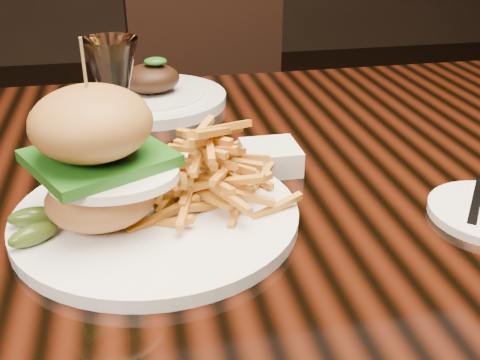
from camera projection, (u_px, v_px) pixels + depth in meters
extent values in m
cube|color=black|center=(242.00, 187.00, 0.74)|extent=(1.60, 0.90, 0.04)
cylinder|color=white|center=(157.00, 215.00, 0.62)|extent=(0.31, 0.31, 0.01)
ellipsoid|color=#935B2F|center=(101.00, 198.00, 0.59)|extent=(0.12, 0.12, 0.05)
ellipsoid|color=white|center=(114.00, 176.00, 0.57)|extent=(0.13, 0.10, 0.01)
ellipsoid|color=orange|center=(140.00, 171.00, 0.57)|extent=(0.03, 0.03, 0.01)
cube|color=#246C1B|center=(96.00, 162.00, 0.57)|extent=(0.17, 0.17, 0.01)
ellipsoid|color=brown|center=(91.00, 123.00, 0.55)|extent=(0.12, 0.12, 0.07)
cylinder|color=#966D46|center=(87.00, 87.00, 0.54)|extent=(0.00, 0.00, 0.09)
ellipsoid|color=#273D10|center=(33.00, 235.00, 0.55)|extent=(0.05, 0.04, 0.02)
ellipsoid|color=#273D10|center=(33.00, 217.00, 0.59)|extent=(0.05, 0.03, 0.02)
cube|color=silver|center=(476.00, 201.00, 0.65)|extent=(0.08, 0.10, 0.00)
cube|color=white|center=(270.00, 157.00, 0.74)|extent=(0.10, 0.10, 0.03)
cylinder|color=white|center=(123.00, 176.00, 0.72)|extent=(0.06, 0.06, 0.00)
cylinder|color=white|center=(120.00, 142.00, 0.70)|extent=(0.01, 0.01, 0.09)
cone|color=white|center=(113.00, 73.00, 0.66)|extent=(0.07, 0.07, 0.08)
cylinder|color=white|center=(152.00, 100.00, 0.97)|extent=(0.26, 0.26, 0.02)
cylinder|color=white|center=(152.00, 98.00, 0.97)|extent=(0.18, 0.18, 0.02)
ellipsoid|color=black|center=(151.00, 78.00, 0.96)|extent=(0.10, 0.08, 0.05)
ellipsoid|color=#246C1B|center=(155.00, 61.00, 0.94)|extent=(0.04, 0.03, 0.01)
cube|color=black|center=(227.00, 142.00, 1.59)|extent=(0.50, 0.50, 0.06)
cube|color=black|center=(206.00, 38.00, 1.66)|extent=(0.46, 0.10, 0.50)
cylinder|color=black|center=(178.00, 256.00, 1.48)|extent=(0.04, 0.04, 0.45)
cylinder|color=black|center=(311.00, 233.00, 1.58)|extent=(0.04, 0.04, 0.45)
cylinder|color=black|center=(155.00, 191.00, 1.81)|extent=(0.04, 0.04, 0.45)
cylinder|color=black|center=(266.00, 176.00, 1.91)|extent=(0.04, 0.04, 0.45)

